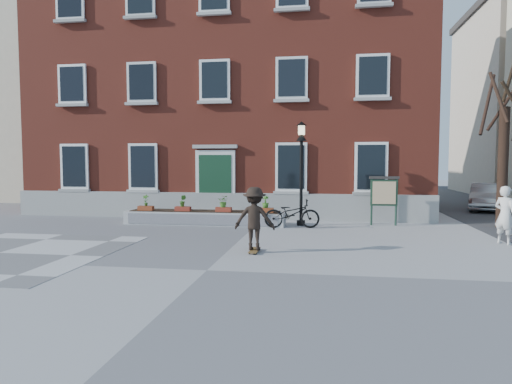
% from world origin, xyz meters
% --- Properties ---
extents(ground, '(100.00, 100.00, 0.00)m').
position_xyz_m(ground, '(0.00, 0.00, 0.00)').
color(ground, gray).
rests_on(ground, ground).
extents(distant_building, '(10.00, 12.00, 13.00)m').
position_xyz_m(distant_building, '(-18.00, 20.00, 6.50)').
color(distant_building, beige).
rests_on(distant_building, ground).
extents(bicycle, '(2.09, 0.96, 1.06)m').
position_xyz_m(bicycle, '(1.40, 6.74, 0.53)').
color(bicycle, black).
rests_on(bicycle, ground).
extents(parked_car, '(2.70, 4.32, 1.34)m').
position_xyz_m(parked_car, '(10.48, 14.09, 0.67)').
color(parked_car, silver).
rests_on(parked_car, ground).
extents(bystander, '(0.71, 0.75, 1.73)m').
position_xyz_m(bystander, '(7.86, 4.49, 0.86)').
color(bystander, silver).
rests_on(bystander, ground).
extents(brick_building, '(18.40, 10.85, 12.60)m').
position_xyz_m(brick_building, '(-2.00, 13.98, 6.30)').
color(brick_building, maroon).
rests_on(brick_building, ground).
extents(planter_assembly, '(6.20, 1.12, 1.15)m').
position_xyz_m(planter_assembly, '(-1.99, 7.18, 0.31)').
color(planter_assembly, beige).
rests_on(planter_assembly, ground).
extents(bare_tree, '(1.83, 1.83, 6.16)m').
position_xyz_m(bare_tree, '(9.01, 8.01, 2.79)').
color(bare_tree, black).
rests_on(bare_tree, ground).
extents(lamp_post, '(0.40, 0.40, 3.93)m').
position_xyz_m(lamp_post, '(1.70, 7.44, 2.54)').
color(lamp_post, black).
rests_on(lamp_post, ground).
extents(notice_board, '(1.10, 0.16, 1.87)m').
position_xyz_m(notice_board, '(4.80, 7.92, 1.26)').
color(notice_board, '#183123').
rests_on(notice_board, ground).
extents(skateboarder, '(1.09, 0.78, 1.76)m').
position_xyz_m(skateboarder, '(0.74, 2.16, 0.91)').
color(skateboarder, brown).
rests_on(skateboarder, ground).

